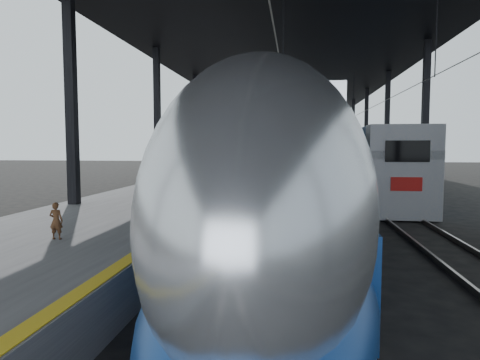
# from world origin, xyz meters

# --- Properties ---
(ground) EXTENTS (160.00, 160.00, 0.00)m
(ground) POSITION_xyz_m (0.00, 0.00, 0.00)
(ground) COLOR black
(ground) RESTS_ON ground
(platform) EXTENTS (6.00, 80.00, 1.00)m
(platform) POSITION_xyz_m (-3.50, 20.00, 0.50)
(platform) COLOR #4C4C4F
(platform) RESTS_ON ground
(yellow_strip) EXTENTS (0.30, 80.00, 0.01)m
(yellow_strip) POSITION_xyz_m (-0.70, 20.00, 1.00)
(yellow_strip) COLOR gold
(yellow_strip) RESTS_ON platform
(rails) EXTENTS (6.52, 80.00, 0.16)m
(rails) POSITION_xyz_m (4.50, 20.00, 0.08)
(rails) COLOR slate
(rails) RESTS_ON ground
(canopy) EXTENTS (18.00, 75.00, 9.47)m
(canopy) POSITION_xyz_m (1.90, 20.00, 9.12)
(canopy) COLOR black
(canopy) RESTS_ON ground
(tgv_train) EXTENTS (3.22, 65.20, 4.62)m
(tgv_train) POSITION_xyz_m (2.00, 24.21, 2.16)
(tgv_train) COLOR #B9BBC0
(tgv_train) RESTS_ON ground
(second_train) EXTENTS (2.96, 56.05, 4.08)m
(second_train) POSITION_xyz_m (7.00, 35.49, 2.07)
(second_train) COLOR navy
(second_train) RESTS_ON ground
(child) EXTENTS (0.33, 0.22, 0.87)m
(child) POSITION_xyz_m (-3.06, -0.86, 1.44)
(child) COLOR #482C18
(child) RESTS_ON platform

